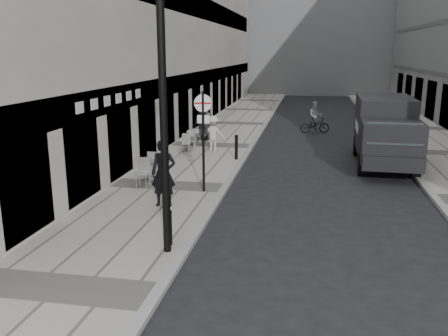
# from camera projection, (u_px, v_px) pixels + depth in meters

# --- Properties ---
(sidewalk) EXTENTS (4.00, 60.00, 0.12)m
(sidewalk) POSITION_uv_depth(u_px,v_px,m) (212.00, 146.00, 24.18)
(sidewalk) COLOR #A4A094
(sidewalk) RESTS_ON ground
(far_sidewalk) EXTENTS (4.00, 60.00, 0.12)m
(far_sidewalk) POSITION_uv_depth(u_px,v_px,m) (441.00, 154.00, 22.28)
(far_sidewalk) COLOR #A4A094
(far_sidewalk) RESTS_ON ground
(walking_man) EXTENTS (0.78, 0.55, 2.05)m
(walking_man) POSITION_uv_depth(u_px,v_px,m) (164.00, 173.00, 14.37)
(walking_man) COLOR black
(walking_man) RESTS_ON sidewalk
(sign_post) EXTENTS (0.58, 0.13, 3.38)m
(sign_post) POSITION_uv_depth(u_px,v_px,m) (203.00, 128.00, 15.60)
(sign_post) COLOR black
(sign_post) RESTS_ON sidewalk
(lamppost) EXTENTS (0.32, 0.32, 7.01)m
(lamppost) POSITION_uv_depth(u_px,v_px,m) (163.00, 85.00, 10.36)
(lamppost) COLOR black
(lamppost) RESTS_ON sidewalk
(bollard_near) EXTENTS (0.11, 0.11, 0.85)m
(bollard_near) POSITION_uv_depth(u_px,v_px,m) (170.00, 229.00, 11.55)
(bollard_near) COLOR black
(bollard_near) RESTS_ON sidewalk
(bollard_far) EXTENTS (0.14, 0.14, 1.03)m
(bollard_far) POSITION_uv_depth(u_px,v_px,m) (236.00, 148.00, 20.77)
(bollard_far) COLOR black
(bollard_far) RESTS_ON sidewalk
(panel_van) EXTENTS (2.44, 6.13, 2.85)m
(panel_van) POSITION_uv_depth(u_px,v_px,m) (385.00, 128.00, 20.04)
(panel_van) COLOR black
(panel_van) RESTS_ON ground
(cyclist) EXTENTS (1.84, 1.01, 1.88)m
(cyclist) POSITION_uv_depth(u_px,v_px,m) (315.00, 121.00, 28.21)
(cyclist) COLOR black
(cyclist) RESTS_ON ground
(pedestrian_a) EXTENTS (1.13, 0.54, 1.88)m
(pedestrian_a) POSITION_uv_depth(u_px,v_px,m) (206.00, 122.00, 25.29)
(pedestrian_a) COLOR #59595E
(pedestrian_a) RESTS_ON sidewalk
(pedestrian_b) EXTENTS (1.13, 0.69, 1.71)m
(pedestrian_b) POSITION_uv_depth(u_px,v_px,m) (213.00, 134.00, 22.25)
(pedestrian_b) COLOR beige
(pedestrian_b) RESTS_ON sidewalk
(pedestrian_c) EXTENTS (1.02, 0.86, 1.78)m
(pedestrian_c) POSITION_uv_depth(u_px,v_px,m) (202.00, 123.00, 25.25)
(pedestrian_c) COLOR black
(pedestrian_c) RESTS_ON sidewalk
(cafe_table_near) EXTENTS (0.79, 1.79, 1.02)m
(cafe_table_near) POSITION_uv_depth(u_px,v_px,m) (149.00, 168.00, 17.11)
(cafe_table_near) COLOR silver
(cafe_table_near) RESTS_ON sidewalk
(cafe_table_mid) EXTENTS (0.70, 1.57, 0.90)m
(cafe_table_mid) POSITION_uv_depth(u_px,v_px,m) (189.00, 141.00, 22.62)
(cafe_table_mid) COLOR silver
(cafe_table_mid) RESTS_ON sidewalk
(cafe_table_far) EXTENTS (0.63, 1.43, 0.82)m
(cafe_table_far) POSITION_uv_depth(u_px,v_px,m) (194.00, 138.00, 23.67)
(cafe_table_far) COLOR silver
(cafe_table_far) RESTS_ON sidewalk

